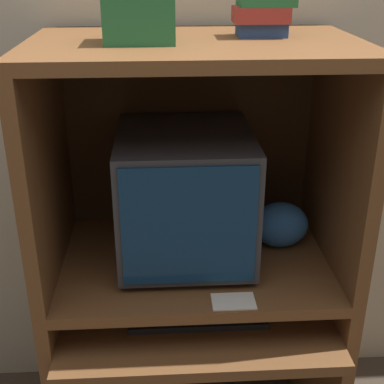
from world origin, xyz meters
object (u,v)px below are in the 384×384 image
(mouse, at_px, (285,308))
(book_stack, at_px, (263,12))
(crt_monitor, at_px, (185,195))
(snack_bag, at_px, (280,225))
(storage_box, at_px, (139,17))
(keyboard, at_px, (196,315))

(mouse, xyz_separation_m, book_stack, (-0.09, 0.17, 0.90))
(book_stack, bearing_deg, crt_monitor, -174.18)
(snack_bag, bearing_deg, storage_box, -166.95)
(keyboard, xyz_separation_m, snack_bag, (0.30, 0.20, 0.21))
(book_stack, bearing_deg, mouse, -61.92)
(book_stack, distance_m, storage_box, 0.36)
(storage_box, bearing_deg, crt_monitor, 27.78)
(keyboard, bearing_deg, mouse, 3.05)
(crt_monitor, xyz_separation_m, snack_bag, (0.33, 0.04, -0.14))
(keyboard, height_order, storage_box, storage_box)
(keyboard, height_order, book_stack, book_stack)
(crt_monitor, relative_size, mouse, 7.32)
(crt_monitor, height_order, book_stack, book_stack)
(mouse, height_order, snack_bag, snack_bag)
(snack_bag, height_order, storage_box, storage_box)
(snack_bag, height_order, book_stack, book_stack)
(keyboard, xyz_separation_m, book_stack, (0.20, 0.18, 0.90))
(snack_bag, relative_size, book_stack, 1.11)
(keyboard, bearing_deg, storage_box, 146.59)
(keyboard, height_order, snack_bag, snack_bag)
(mouse, xyz_separation_m, snack_bag, (0.01, 0.18, 0.21))
(crt_monitor, bearing_deg, snack_bag, 6.91)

